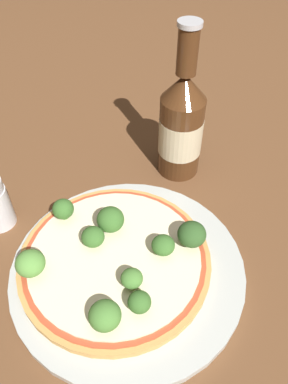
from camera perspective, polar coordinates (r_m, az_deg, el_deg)
The scene contains 13 objects.
ground_plane at distance 0.49m, azimuth -2.45°, elevation -11.93°, with size 3.00×3.00×0.00m, color brown.
plate at distance 0.48m, azimuth -2.99°, elevation -11.41°, with size 0.29×0.29×0.01m.
pizza at distance 0.48m, azimuth -4.48°, elevation -10.11°, with size 0.24×0.24×0.01m.
broccoli_floret_0 at distance 0.42m, azimuth -5.98°, elevation -18.22°, with size 0.04×0.04×0.03m.
broccoli_floret_1 at distance 0.46m, azimuth -16.94°, elevation -10.36°, with size 0.03×0.03×0.03m.
broccoli_floret_2 at distance 0.46m, azimuth 2.94°, elevation -8.10°, with size 0.03×0.03×0.03m.
broccoli_floret_3 at distance 0.50m, azimuth -12.22°, elevation -2.57°, with size 0.03×0.03×0.03m.
broccoli_floret_4 at distance 0.48m, azimuth -4.71°, elevation -4.05°, with size 0.04×0.04×0.04m.
broccoli_floret_5 at distance 0.47m, azimuth -7.78°, elevation -6.79°, with size 0.03×0.03×0.03m.
broccoli_floret_6 at distance 0.42m, azimuth -0.70°, elevation -16.44°, with size 0.03×0.03×0.03m.
broccoli_floret_7 at distance 0.47m, azimuth 7.29°, elevation -6.41°, with size 0.04×0.04×0.03m.
broccoli_floret_8 at distance 0.43m, azimuth -1.87°, elevation -13.04°, with size 0.03×0.03×0.03m.
beer_bottle at distance 0.56m, azimuth 5.70°, elevation 10.15°, with size 0.07×0.07×0.24m.
Camera 1 is at (-0.09, -0.24, 0.41)m, focal length 35.00 mm.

